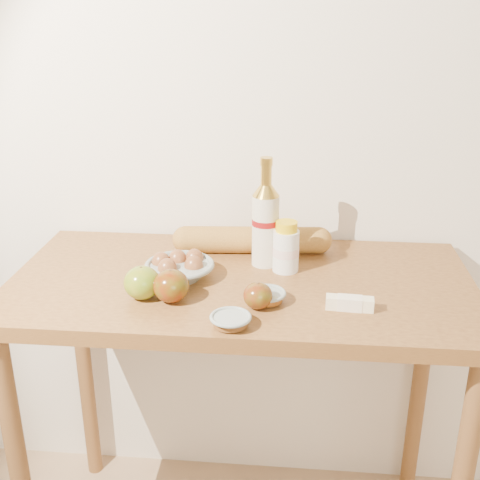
% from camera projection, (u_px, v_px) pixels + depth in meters
% --- Properties ---
extents(back_wall, '(3.50, 0.02, 2.60)m').
position_uv_depth(back_wall, '(252.00, 103.00, 1.72)').
color(back_wall, white).
rests_on(back_wall, ground).
extents(table, '(1.20, 0.60, 0.90)m').
position_uv_depth(table, '(241.00, 320.00, 1.61)').
color(table, '#976430').
rests_on(table, ground).
extents(bourbon_bottle, '(0.09, 0.09, 0.30)m').
position_uv_depth(bourbon_bottle, '(265.00, 222.00, 1.60)').
color(bourbon_bottle, beige).
rests_on(bourbon_bottle, table).
extents(cream_bottle, '(0.09, 0.09, 0.14)m').
position_uv_depth(cream_bottle, '(286.00, 248.00, 1.59)').
color(cream_bottle, white).
rests_on(cream_bottle, table).
extents(egg_bowl, '(0.23, 0.23, 0.06)m').
position_uv_depth(egg_bowl, '(179.00, 268.00, 1.56)').
color(egg_bowl, gray).
rests_on(egg_bowl, table).
extents(baguette, '(0.46, 0.11, 0.08)m').
position_uv_depth(baguette, '(252.00, 240.00, 1.71)').
color(baguette, '#C38C3B').
rests_on(baguette, table).
extents(apple_yellowgreen, '(0.11, 0.11, 0.08)m').
position_uv_depth(apple_yellowgreen, '(142.00, 283.00, 1.44)').
color(apple_yellowgreen, olive).
rests_on(apple_yellowgreen, table).
extents(apple_redgreen_front, '(0.09, 0.09, 0.08)m').
position_uv_depth(apple_redgreen_front, '(171.00, 286.00, 1.43)').
color(apple_redgreen_front, '#800707').
rests_on(apple_redgreen_front, table).
extents(apple_redgreen_right, '(0.07, 0.07, 0.06)m').
position_uv_depth(apple_redgreen_right, '(258.00, 296.00, 1.40)').
color(apple_redgreen_right, maroon).
rests_on(apple_redgreen_right, table).
extents(sugar_bowl, '(0.11, 0.11, 0.03)m').
position_uv_depth(sugar_bowl, '(231.00, 320.00, 1.33)').
color(sugar_bowl, '#93A09B').
rests_on(sugar_bowl, table).
extents(syrup_bowl, '(0.12, 0.12, 0.03)m').
position_uv_depth(syrup_bowl, '(267.00, 296.00, 1.44)').
color(syrup_bowl, '#8E9B94').
rests_on(syrup_bowl, table).
extents(butter_stick, '(0.11, 0.04, 0.03)m').
position_uv_depth(butter_stick, '(350.00, 303.00, 1.40)').
color(butter_stick, '#FFF2C5').
rests_on(butter_stick, table).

